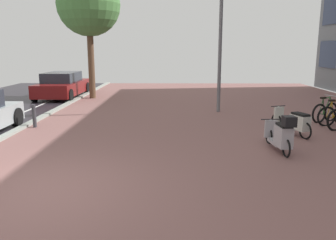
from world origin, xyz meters
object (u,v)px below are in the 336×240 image
scooter_far (281,135)px  scooter_near (294,122)px  parked_car_far (62,85)px  bollard_far (34,116)px  bicycle_rack_07 (325,112)px  street_tree (89,5)px  bicycle_rack_06 (335,116)px  lamp_post (221,21)px

scooter_far → scooter_near: bearing=62.4°
parked_car_far → bollard_far: (1.37, -7.25, -0.25)m
scooter_far → bollard_far: scooter_far is taller
bicycle_rack_07 → scooter_near: (-1.75, -1.92, 0.04)m
parked_car_far → bollard_far: 7.38m
scooter_near → bollard_far: size_ratio=2.35×
street_tree → bollard_far: bearing=-92.7°
scooter_far → bollard_far: (-7.22, 2.69, -0.08)m
bicycle_rack_06 → parked_car_far: (-11.34, 6.84, 0.29)m
lamp_post → bicycle_rack_06: bearing=-35.8°
bicycle_rack_07 → parked_car_far: bearing=151.1°
bicycle_rack_07 → bollard_far: (-9.91, -1.03, 0.04)m
lamp_post → street_tree: 7.29m
bollard_far → bicycle_rack_06: bearing=2.4°
bicycle_rack_07 → street_tree: 12.03m
bicycle_rack_07 → scooter_far: bearing=-125.8°
bollard_far → scooter_near: bearing=-6.2°
parked_car_far → street_tree: 4.41m
bicycle_rack_06 → scooter_far: 4.15m
scooter_near → parked_car_far: size_ratio=0.40×
bollard_far → scooter_far: bearing=-20.5°
bicycle_rack_06 → scooter_far: scooter_far is taller
parked_car_far → bicycle_rack_07: bearing=-28.9°
bicycle_rack_06 → street_tree: 12.40m
scooter_far → street_tree: 12.52m
bicycle_rack_07 → bicycle_rack_06: bearing=-83.6°
bicycle_rack_06 → bollard_far: size_ratio=1.77×
bicycle_rack_06 → bicycle_rack_07: 0.62m
bicycle_rack_07 → street_tree: bearing=148.7°
bicycle_rack_06 → scooter_near: bearing=-144.4°
scooter_far → bicycle_rack_07: bearing=54.2°
scooter_near → scooter_far: scooter_far is taller
scooter_near → scooter_far: (-0.94, -1.80, 0.07)m
scooter_near → street_tree: street_tree is taller
scooter_far → street_tree: bearing=125.8°
bicycle_rack_06 → street_tree: size_ratio=0.21×
lamp_post → bollard_far: (-6.40, -2.99, -3.21)m
bicycle_rack_06 → parked_car_far: size_ratio=0.30×
scooter_far → parked_car_far: size_ratio=0.38×
scooter_near → parked_car_far: 12.53m
scooter_near → scooter_far: size_ratio=1.05×
parked_car_far → bollard_far: parked_car_far is taller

